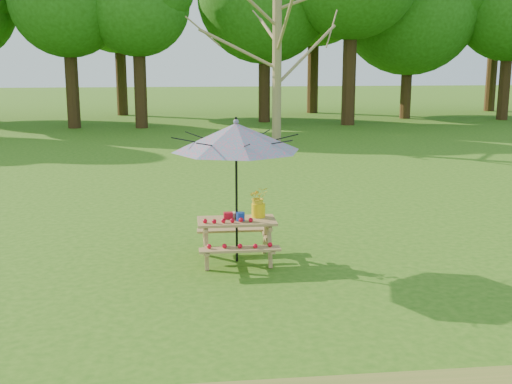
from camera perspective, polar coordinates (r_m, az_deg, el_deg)
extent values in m
cylinder|color=olive|center=(22.53, 1.87, 11.14)|extent=(0.45, 0.45, 5.61)
cube|color=#8F5F40|center=(9.88, -1.73, -2.59)|extent=(1.20, 0.62, 0.04)
cube|color=#8F5F40|center=(9.43, -1.43, -5.14)|extent=(1.20, 0.22, 0.04)
cube|color=#8F5F40|center=(10.49, -1.98, -3.38)|extent=(1.20, 0.22, 0.04)
cylinder|color=black|center=(9.77, -1.75, 0.10)|extent=(0.04, 0.04, 2.25)
cone|color=teal|center=(9.64, -1.78, 4.91)|extent=(2.15, 2.15, 0.42)
sphere|color=teal|center=(9.61, -1.79, 6.27)|extent=(0.08, 0.08, 0.08)
cube|color=#B30E23|center=(9.93, -2.49, -2.11)|extent=(0.14, 0.12, 0.10)
cylinder|color=#1438A7|center=(9.81, -1.39, -2.19)|extent=(0.13, 0.13, 0.13)
cube|color=beige|center=(10.05, -2.18, -2.02)|extent=(0.13, 0.13, 0.07)
cylinder|color=yellow|center=(10.02, 0.22, -1.63)|extent=(0.22, 0.22, 0.22)
imported|color=gold|center=(9.97, 0.22, -0.46)|extent=(0.32, 0.29, 0.32)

